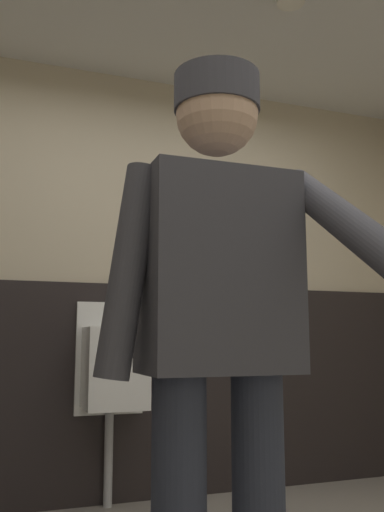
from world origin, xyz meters
name	(u,v)px	position (x,y,z in m)	size (l,w,h in m)	color
wall_back	(139,279)	(0.00, 1.75, 1.31)	(4.49, 0.12, 2.62)	beige
wainscot_band_back	(140,390)	(0.00, 1.67, 0.63)	(3.89, 0.03, 1.26)	black
downlight_far	(291,0)	(0.46, 0.59, 2.60)	(0.14, 0.14, 0.03)	white
urinal_solo	(114,367)	(-0.19, 1.53, 0.78)	(0.40, 0.34, 1.24)	white
person	(220,316)	(-0.28, -0.24, 0.99)	(0.63, 0.60, 1.68)	#2D3342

